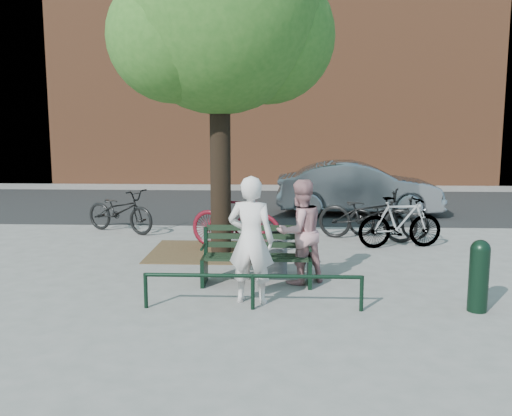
{
  "coord_description": "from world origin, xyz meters",
  "views": [
    {
      "loc": [
        0.39,
        -8.81,
        2.62
      ],
      "look_at": [
        -0.05,
        1.0,
        1.09
      ],
      "focal_mm": 40.0,
      "sensor_mm": 36.0,
      "label": 1
    }
  ],
  "objects_px": {
    "person_right": "(300,232)",
    "parked_car": "(358,188)",
    "bollard": "(479,273)",
    "bicycle_c": "(367,214)",
    "litter_bin": "(277,252)",
    "person_left": "(251,240)",
    "park_bench": "(257,254)"
  },
  "relations": [
    {
      "from": "park_bench",
      "to": "bicycle_c",
      "type": "xyz_separation_m",
      "value": [
        2.26,
        3.44,
        0.09
      ]
    },
    {
      "from": "parked_car",
      "to": "bollard",
      "type": "bearing_deg",
      "value": -174.48
    },
    {
      "from": "park_bench",
      "to": "bollard",
      "type": "bearing_deg",
      "value": -21.3
    },
    {
      "from": "litter_bin",
      "to": "person_left",
      "type": "bearing_deg",
      "value": -103.7
    },
    {
      "from": "person_left",
      "to": "bollard",
      "type": "distance_m",
      "value": 3.17
    },
    {
      "from": "park_bench",
      "to": "parked_car",
      "type": "height_order",
      "value": "parked_car"
    },
    {
      "from": "litter_bin",
      "to": "bicycle_c",
      "type": "bearing_deg",
      "value": 56.35
    },
    {
      "from": "litter_bin",
      "to": "parked_car",
      "type": "height_order",
      "value": "parked_car"
    },
    {
      "from": "person_right",
      "to": "parked_car",
      "type": "height_order",
      "value": "person_right"
    },
    {
      "from": "bollard",
      "to": "bicycle_c",
      "type": "height_order",
      "value": "bicycle_c"
    },
    {
      "from": "person_right",
      "to": "person_left",
      "type": "bearing_deg",
      "value": 24.13
    },
    {
      "from": "person_left",
      "to": "parked_car",
      "type": "distance_m",
      "value": 8.16
    },
    {
      "from": "park_bench",
      "to": "parked_car",
      "type": "relative_size",
      "value": 0.39
    },
    {
      "from": "litter_bin",
      "to": "person_right",
      "type": "bearing_deg",
      "value": -50.45
    },
    {
      "from": "bicycle_c",
      "to": "person_left",
      "type": "bearing_deg",
      "value": 171.1
    },
    {
      "from": "parked_car",
      "to": "bicycle_c",
      "type": "bearing_deg",
      "value": 177.19
    },
    {
      "from": "park_bench",
      "to": "person_left",
      "type": "relative_size",
      "value": 0.95
    },
    {
      "from": "bicycle_c",
      "to": "person_right",
      "type": "bearing_deg",
      "value": 173.74
    },
    {
      "from": "litter_bin",
      "to": "park_bench",
      "type": "bearing_deg",
      "value": -121.57
    },
    {
      "from": "litter_bin",
      "to": "bollard",
      "type": "bearing_deg",
      "value": -31.9
    },
    {
      "from": "litter_bin",
      "to": "bicycle_c",
      "type": "relative_size",
      "value": 0.37
    },
    {
      "from": "person_right",
      "to": "litter_bin",
      "type": "relative_size",
      "value": 2.1
    },
    {
      "from": "person_left",
      "to": "parked_car",
      "type": "bearing_deg",
      "value": -97.31
    },
    {
      "from": "litter_bin",
      "to": "parked_car",
      "type": "distance_m",
      "value": 6.65
    },
    {
      "from": "park_bench",
      "to": "litter_bin",
      "type": "xyz_separation_m",
      "value": [
        0.32,
        0.52,
        -0.07
      ]
    },
    {
      "from": "person_right",
      "to": "parked_car",
      "type": "relative_size",
      "value": 0.38
    },
    {
      "from": "litter_bin",
      "to": "parked_car",
      "type": "relative_size",
      "value": 0.18
    },
    {
      "from": "person_left",
      "to": "bicycle_c",
      "type": "distance_m",
      "value": 4.98
    },
    {
      "from": "park_bench",
      "to": "bollard",
      "type": "xyz_separation_m",
      "value": [
        3.1,
        -1.21,
        0.06
      ]
    },
    {
      "from": "park_bench",
      "to": "parked_car",
      "type": "bearing_deg",
      "value": 69.8
    },
    {
      "from": "park_bench",
      "to": "bicycle_c",
      "type": "height_order",
      "value": "bicycle_c"
    },
    {
      "from": "bollard",
      "to": "bicycle_c",
      "type": "distance_m",
      "value": 4.72
    }
  ]
}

